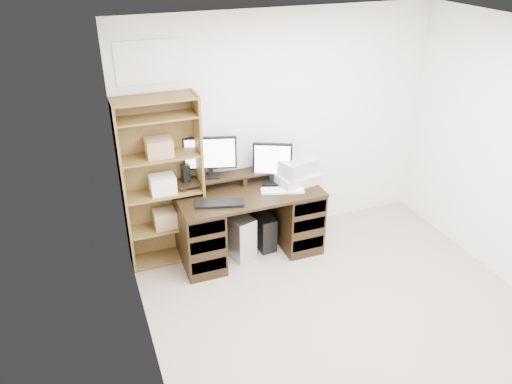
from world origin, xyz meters
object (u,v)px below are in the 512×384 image
monitor_wide (210,155)px  tower_silver (235,233)px  desk (249,221)px  printer (297,178)px  monitor_small (272,162)px  bookshelf (162,182)px  tower_black (263,230)px

monitor_wide → tower_silver: bearing=-34.3°
desk → printer: size_ratio=3.38×
monitor_small → bookshelf: size_ratio=0.25×
monitor_small → bookshelf: (-1.15, 0.11, -0.08)m
tower_black → monitor_wide: bearing=156.3°
tower_silver → bookshelf: bookshelf is taller
printer → tower_black: (-0.37, 0.05, -0.61)m
monitor_wide → monitor_small: bearing=2.3°
monitor_small → printer: monitor_small is taller
monitor_wide → tower_black: bearing=-4.5°
bookshelf → desk: bearing=-14.1°
monitor_wide → bookshelf: bearing=-159.2°
monitor_wide → printer: 0.96m
tower_black → bookshelf: size_ratio=0.23×
printer → tower_silver: 0.90m
desk → bookshelf: (-0.85, 0.21, 0.53)m
desk → monitor_small: monitor_small is taller
monitor_wide → monitor_small: (0.63, -0.15, -0.12)m
monitor_wide → printer: monitor_wide is taller
tower_silver → desk: bearing=-30.9°
desk → tower_black: (0.19, 0.07, -0.19)m
monitor_small → monitor_wide: bearing=-168.8°
desk → tower_black: 0.27m
desk → monitor_wide: size_ratio=2.79×
desk → bookshelf: bookshelf is taller
desk → monitor_wide: 0.83m
monitor_wide → monitor_small: size_ratio=1.18×
tower_silver → bookshelf: size_ratio=0.27×
monitor_small → bookshelf: bearing=-160.5°
tower_black → desk: bearing=-163.1°
monitor_wide → bookshelf: bookshelf is taller
tower_silver → bookshelf: 0.99m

